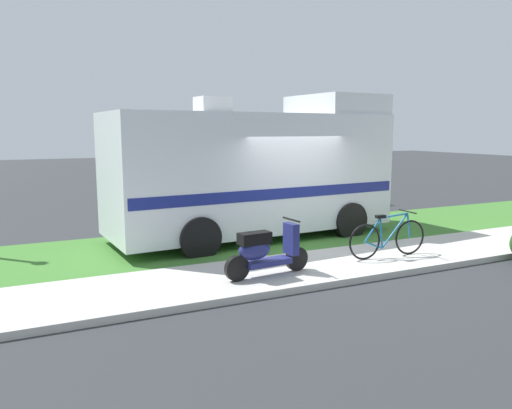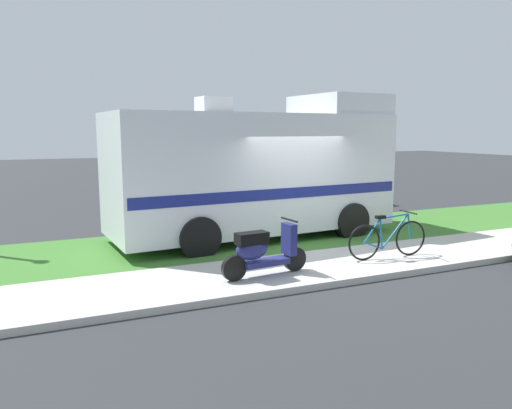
{
  "view_description": "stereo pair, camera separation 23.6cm",
  "coord_description": "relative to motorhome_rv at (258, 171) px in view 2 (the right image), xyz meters",
  "views": [
    {
      "loc": [
        -5.49,
        -8.86,
        2.64
      ],
      "look_at": [
        -1.16,
        0.3,
        1.1
      ],
      "focal_mm": 34.51,
      "sensor_mm": 36.0,
      "label": 1
    },
    {
      "loc": [
        -5.27,
        -8.96,
        2.64
      ],
      "look_at": [
        -1.16,
        0.3,
        1.1
      ],
      "focal_mm": 34.51,
      "sensor_mm": 36.0,
      "label": 2
    }
  ],
  "objects": [
    {
      "name": "ground_plane",
      "position": [
        0.46,
        -1.78,
        -1.67
      ],
      "size": [
        80.0,
        80.0,
        0.0
      ],
      "primitive_type": "plane",
      "color": "#2D3033"
    },
    {
      "name": "sidewalk",
      "position": [
        0.46,
        -2.98,
        -1.61
      ],
      "size": [
        24.0,
        2.0,
        0.12
      ],
      "color": "beige",
      "rests_on": "ground"
    },
    {
      "name": "grass_strip",
      "position": [
        0.46,
        -0.28,
        -1.63
      ],
      "size": [
        24.0,
        3.4,
        0.08
      ],
      "color": "#3D752D",
      "rests_on": "ground"
    },
    {
      "name": "motorhome_rv",
      "position": [
        0.0,
        0.0,
        0.0
      ],
      "size": [
        6.93,
        2.87,
        3.51
      ],
      "color": "silver",
      "rests_on": "ground"
    },
    {
      "name": "scooter",
      "position": [
        -1.36,
        -3.22,
        -1.1
      ],
      "size": [
        1.67,
        0.5,
        0.97
      ],
      "color": "black",
      "rests_on": "ground"
    },
    {
      "name": "bicycle",
      "position": [
        1.44,
        -3.11,
        -1.16
      ],
      "size": [
        1.8,
        0.52,
        0.91
      ],
      "color": "black",
      "rests_on": "ground"
    },
    {
      "name": "pickup_truck_near",
      "position": [
        3.66,
        4.53,
        -0.73
      ],
      "size": [
        5.65,
        2.26,
        1.77
      ],
      "color": "silver",
      "rests_on": "ground"
    }
  ]
}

